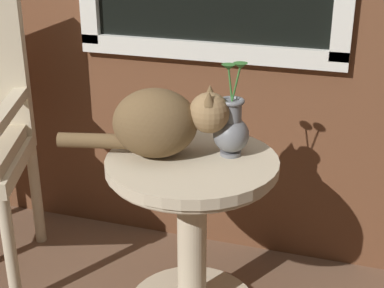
{
  "coord_description": "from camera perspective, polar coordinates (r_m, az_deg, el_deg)",
  "views": [
    {
      "loc": [
        0.65,
        -1.39,
        1.34
      ],
      "look_at": [
        0.15,
        0.18,
        0.65
      ],
      "focal_mm": 53.31,
      "sensor_mm": 36.0,
      "label": 1
    }
  ],
  "objects": [
    {
      "name": "wicker_side_table",
      "position": [
        1.9,
        0.0,
        -6.86
      ],
      "size": [
        0.55,
        0.55,
        0.6
      ],
      "color": "beige",
      "rests_on": "ground_plane"
    },
    {
      "name": "cat",
      "position": [
        1.79,
        -3.17,
        2.21
      ],
      "size": [
        0.54,
        0.28,
        0.23
      ],
      "color": "brown",
      "rests_on": "wicker_side_table"
    },
    {
      "name": "pewter_vase_with_ivy",
      "position": [
        1.8,
        3.95,
        1.59
      ],
      "size": [
        0.11,
        0.11,
        0.31
      ],
      "color": "slate",
      "rests_on": "wicker_side_table"
    }
  ]
}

